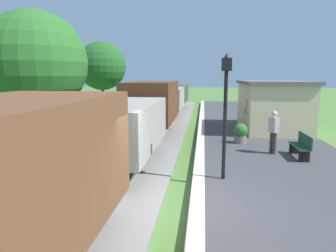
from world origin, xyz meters
name	(u,v)px	position (x,y,z in m)	size (l,w,h in m)	color
ground_plane	(181,214)	(0.00, 0.00, 0.00)	(160.00, 160.00, 0.00)	#517A38
platform_slab	(319,216)	(3.20, 0.00, 0.12)	(6.00, 60.00, 0.25)	#424244
platform_edge_stripe	(197,205)	(0.40, 0.00, 0.25)	(0.36, 60.00, 0.01)	silver
track_ballast	(86,207)	(-2.40, 0.00, 0.06)	(3.80, 60.00, 0.12)	gray
rail_near	(113,203)	(-1.68, 0.00, 0.19)	(0.07, 60.00, 0.14)	slate
rail_far	(58,201)	(-3.12, 0.00, 0.19)	(0.07, 60.00, 0.14)	slate
freight_train	(150,109)	(-2.40, 9.35, 1.53)	(2.50, 32.60, 2.72)	brown
station_hut	(272,105)	(4.40, 10.94, 1.65)	(3.50, 5.80, 2.78)	beige
bench_near_hut	(301,146)	(4.20, 4.71, 0.72)	(0.42, 1.50, 0.91)	#1E4C2D
person_waiting	(274,131)	(3.27, 5.22, 1.18)	(0.39, 0.45, 1.71)	#38332D
potted_planter	(240,133)	(2.21, 7.01, 0.72)	(0.64, 0.64, 0.92)	slate
lamp_post_near	(226,94)	(1.13, 2.00, 2.80)	(0.28, 0.28, 3.70)	black
tree_trackside_far	(36,63)	(-7.33, 6.68, 3.91)	(4.78, 4.78, 6.31)	#4C3823
tree_field_left	(49,71)	(-9.57, 12.00, 3.59)	(4.19, 4.19, 5.69)	#4C3823
tree_field_distant	(102,66)	(-8.74, 20.04, 4.18)	(4.36, 4.36, 6.36)	#4C3823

